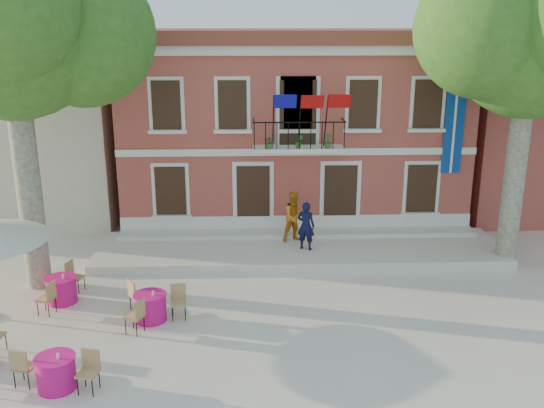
{
  "coord_description": "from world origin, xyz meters",
  "views": [
    {
      "loc": [
        0.33,
        -15.33,
        7.77
      ],
      "look_at": [
        1.0,
        3.5,
        2.1
      ],
      "focal_mm": 40.0,
      "sensor_mm": 36.0,
      "label": 1
    }
  ],
  "objects_px": {
    "plane_tree_east": "(531,38)",
    "cafe_table_4": "(151,306)",
    "pedestrian_navy": "(306,226)",
    "pedestrian_orange": "(295,217)",
    "cafe_table_1": "(56,371)",
    "plane_tree_west": "(9,27)",
    "cafe_table_3": "(62,289)"
  },
  "relations": [
    {
      "from": "plane_tree_east",
      "to": "pedestrian_navy",
      "type": "distance_m",
      "value": 9.11
    },
    {
      "from": "cafe_table_4",
      "to": "plane_tree_east",
      "type": "bearing_deg",
      "value": 18.26
    },
    {
      "from": "plane_tree_east",
      "to": "cafe_table_4",
      "type": "distance_m",
      "value": 13.71
    },
    {
      "from": "plane_tree_west",
      "to": "cafe_table_4",
      "type": "relative_size",
      "value": 5.58
    },
    {
      "from": "plane_tree_west",
      "to": "cafe_table_3",
      "type": "distance_m",
      "value": 7.41
    },
    {
      "from": "cafe_table_3",
      "to": "cafe_table_4",
      "type": "bearing_deg",
      "value": -23.81
    },
    {
      "from": "pedestrian_navy",
      "to": "cafe_table_3",
      "type": "distance_m",
      "value": 8.05
    },
    {
      "from": "plane_tree_east",
      "to": "cafe_table_3",
      "type": "xyz_separation_m",
      "value": [
        -13.99,
        -2.51,
        -6.89
      ]
    },
    {
      "from": "plane_tree_west",
      "to": "pedestrian_navy",
      "type": "bearing_deg",
      "value": 13.52
    },
    {
      "from": "plane_tree_west",
      "to": "cafe_table_1",
      "type": "distance_m",
      "value": 9.4
    },
    {
      "from": "cafe_table_1",
      "to": "cafe_table_3",
      "type": "height_order",
      "value": "same"
    },
    {
      "from": "plane_tree_east",
      "to": "cafe_table_1",
      "type": "bearing_deg",
      "value": -151.89
    },
    {
      "from": "plane_tree_east",
      "to": "cafe_table_1",
      "type": "distance_m",
      "value": 16.1
    },
    {
      "from": "pedestrian_navy",
      "to": "plane_tree_east",
      "type": "bearing_deg",
      "value": -163.94
    },
    {
      "from": "cafe_table_4",
      "to": "cafe_table_1",
      "type": "bearing_deg",
      "value": -116.63
    },
    {
      "from": "pedestrian_orange",
      "to": "cafe_table_1",
      "type": "bearing_deg",
      "value": -145.33
    },
    {
      "from": "cafe_table_3",
      "to": "cafe_table_4",
      "type": "height_order",
      "value": "same"
    },
    {
      "from": "pedestrian_navy",
      "to": "cafe_table_4",
      "type": "height_order",
      "value": "pedestrian_navy"
    },
    {
      "from": "plane_tree_east",
      "to": "cafe_table_4",
      "type": "relative_size",
      "value": 5.33
    },
    {
      "from": "plane_tree_east",
      "to": "cafe_table_1",
      "type": "height_order",
      "value": "plane_tree_east"
    },
    {
      "from": "plane_tree_east",
      "to": "pedestrian_navy",
      "type": "xyz_separation_m",
      "value": [
        -6.66,
        0.74,
        -6.17
      ]
    },
    {
      "from": "pedestrian_orange",
      "to": "cafe_table_4",
      "type": "distance_m",
      "value": 6.83
    },
    {
      "from": "cafe_table_1",
      "to": "plane_tree_west",
      "type": "bearing_deg",
      "value": 111.61
    },
    {
      "from": "plane_tree_west",
      "to": "plane_tree_east",
      "type": "xyz_separation_m",
      "value": [
        15.05,
        1.27,
        -0.34
      ]
    },
    {
      "from": "plane_tree_west",
      "to": "pedestrian_navy",
      "type": "distance_m",
      "value": 10.81
    },
    {
      "from": "cafe_table_1",
      "to": "cafe_table_4",
      "type": "bearing_deg",
      "value": 63.37
    },
    {
      "from": "pedestrian_orange",
      "to": "cafe_table_4",
      "type": "height_order",
      "value": "pedestrian_orange"
    },
    {
      "from": "plane_tree_west",
      "to": "cafe_table_3",
      "type": "height_order",
      "value": "plane_tree_west"
    },
    {
      "from": "pedestrian_orange",
      "to": "cafe_table_4",
      "type": "relative_size",
      "value": 0.97
    },
    {
      "from": "plane_tree_west",
      "to": "cafe_table_1",
      "type": "bearing_deg",
      "value": -68.39
    },
    {
      "from": "plane_tree_west",
      "to": "pedestrian_orange",
      "type": "height_order",
      "value": "plane_tree_west"
    },
    {
      "from": "pedestrian_navy",
      "to": "cafe_table_1",
      "type": "relative_size",
      "value": 0.85
    }
  ]
}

